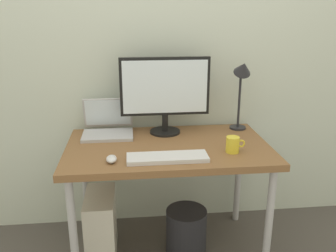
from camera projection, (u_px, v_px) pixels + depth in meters
ground_plane at (168, 249)px, 2.39m from camera, size 6.00×6.00×0.00m
back_wall at (161, 43)px, 2.39m from camera, size 4.40×0.04×2.60m
desk at (168, 156)px, 2.19m from camera, size 1.21×0.72×0.74m
monitor at (165, 91)px, 2.29m from camera, size 0.57×0.20×0.50m
laptop at (108, 125)px, 2.34m from camera, size 0.32×0.28×0.22m
desk_lamp at (242, 79)px, 2.33m from camera, size 0.11×0.16×0.48m
keyboard at (167, 158)px, 1.95m from camera, size 0.44×0.14×0.02m
mouse at (111, 159)px, 1.92m from camera, size 0.06×0.09×0.03m
coffee_mug at (233, 145)px, 2.04m from camera, size 0.11×0.08×0.09m
computer_tower at (101, 226)px, 2.28m from camera, size 0.18×0.36×0.42m
wastebasket at (186, 231)px, 2.33m from camera, size 0.26×0.26×0.30m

